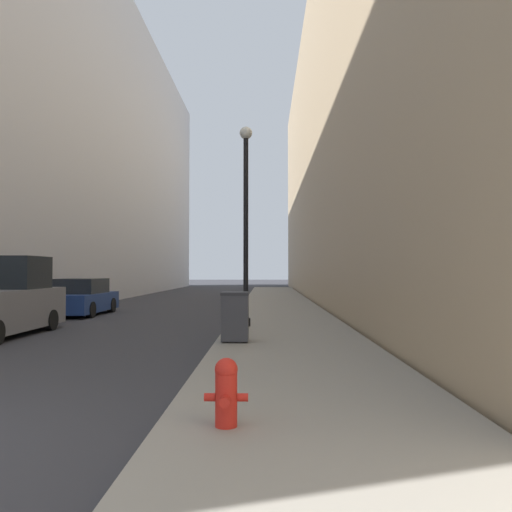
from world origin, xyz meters
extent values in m
cube|color=gray|center=(5.72, 18.00, 0.07)|extent=(3.82, 60.00, 0.13)
cube|color=#BCBCC1|center=(-10.34, 26.00, 10.54)|extent=(12.00, 60.00, 21.07)
cube|color=tan|center=(13.72, 26.00, 9.80)|extent=(12.00, 60.00, 19.61)
cylinder|color=red|center=(4.61, 1.07, 0.42)|extent=(0.25, 0.25, 0.58)
sphere|color=red|center=(4.61, 1.07, 0.76)|extent=(0.26, 0.26, 0.26)
cylinder|color=red|center=(4.61, 1.07, 0.83)|extent=(0.07, 0.07, 0.06)
cylinder|color=red|center=(4.61, 0.88, 0.45)|extent=(0.11, 0.12, 0.11)
cylinder|color=red|center=(4.42, 1.07, 0.45)|extent=(0.12, 0.09, 0.09)
cylinder|color=red|center=(4.79, 1.07, 0.45)|extent=(0.12, 0.09, 0.09)
cube|color=#3D3D42|center=(4.29, 7.65, 0.71)|extent=(0.64, 0.59, 1.09)
cube|color=#2D2D31|center=(4.29, 7.65, 1.30)|extent=(0.66, 0.61, 0.08)
cylinder|color=black|center=(4.02, 7.90, 0.21)|extent=(0.05, 0.16, 0.16)
cylinder|color=black|center=(4.57, 7.90, 0.21)|extent=(0.05, 0.16, 0.16)
cylinder|color=black|center=(4.42, 11.03, 0.26)|extent=(0.29, 0.29, 0.25)
cylinder|color=black|center=(4.42, 11.03, 3.08)|extent=(0.15, 0.15, 5.89)
sphere|color=silver|center=(4.42, 11.03, 6.18)|extent=(0.39, 0.39, 0.39)
cube|color=black|center=(-2.65, 10.23, 1.80)|extent=(1.95, 1.66, 0.97)
cylinder|color=black|center=(-1.66, 10.93, 0.32)|extent=(0.24, 0.64, 0.64)
cube|color=navy|center=(-2.73, 16.33, 0.53)|extent=(1.90, 4.40, 0.75)
cube|color=#1E2328|center=(-2.73, 16.33, 1.22)|extent=(1.67, 2.29, 0.61)
cylinder|color=black|center=(-3.61, 17.65, 0.32)|extent=(0.24, 0.64, 0.64)
cylinder|color=black|center=(-1.85, 17.65, 0.32)|extent=(0.24, 0.64, 0.64)
cylinder|color=black|center=(-3.61, 15.01, 0.32)|extent=(0.24, 0.64, 0.64)
cylinder|color=black|center=(-1.85, 15.01, 0.32)|extent=(0.24, 0.64, 0.64)
camera|label=1|loc=(5.05, -4.48, 1.85)|focal=35.00mm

